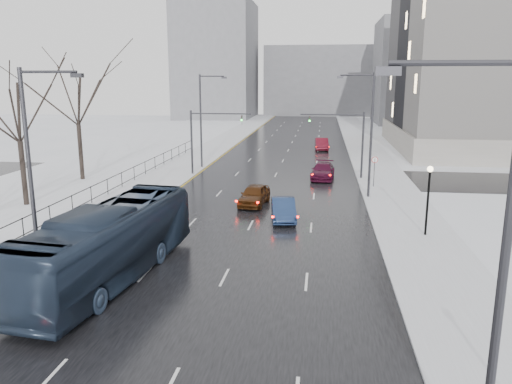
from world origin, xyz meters
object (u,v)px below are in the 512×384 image
at_px(streetlight_r_mid, 369,129).
at_px(sedan_center_near, 254,195).
at_px(tree_park_e, 83,180).
at_px(sedan_right_near, 283,209).
at_px(tree_park_d, 27,206).
at_px(sedan_right_distant, 322,144).
at_px(mast_signal_left, 202,135).
at_px(sedan_right_far, 323,171).
at_px(streetlight_l_near, 34,168).
at_px(lamppost_r_mid, 429,191).
at_px(no_uturn_sign, 375,163).
at_px(streetlight_r_near, 492,268).
at_px(bus, 109,243).
at_px(mast_signal_right, 352,137).
at_px(streetlight_l_far, 203,116).

bearing_deg(streetlight_r_mid, sedan_center_near, -158.08).
xyz_separation_m(tree_park_e, sedan_center_near, (17.70, -7.49, 0.82)).
relative_size(sedan_center_near, sedan_right_near, 1.02).
bearing_deg(tree_park_d, sedan_right_distant, 56.73).
relative_size(mast_signal_left, sedan_right_far, 1.25).
bearing_deg(sedan_center_near, streetlight_l_near, -108.59).
bearing_deg(sedan_center_near, streetlight_r_mid, 28.24).
bearing_deg(streetlight_l_near, tree_park_d, 124.53).
height_order(streetlight_l_near, sedan_center_near, streetlight_l_near).
xyz_separation_m(tree_park_e, lamppost_r_mid, (29.20, -14.00, 2.94)).
height_order(lamppost_r_mid, no_uturn_sign, lamppost_r_mid).
height_order(streetlight_r_near, lamppost_r_mid, streetlight_r_near).
bearing_deg(sedan_right_far, no_uturn_sign, -35.25).
xyz_separation_m(streetlight_l_near, mast_signal_left, (0.84, 28.00, -1.51)).
xyz_separation_m(no_uturn_sign, bus, (-14.58, -22.90, -0.45)).
relative_size(tree_park_e, mast_signal_right, 2.08).
height_order(streetlight_l_far, lamppost_r_mid, streetlight_l_far).
bearing_deg(mast_signal_left, tree_park_d, -126.80).
xyz_separation_m(streetlight_r_near, sedan_right_far, (-3.47, 37.66, -4.82)).
relative_size(streetlight_l_far, bus, 0.77).
relative_size(no_uturn_sign, sedan_center_near, 0.59).
distance_m(tree_park_e, streetlight_r_near, 43.39).
distance_m(streetlight_r_near, streetlight_l_far, 45.06).
xyz_separation_m(tree_park_d, streetlight_r_near, (25.97, -24.00, 5.62)).
bearing_deg(mast_signal_right, streetlight_l_far, 165.52).
xyz_separation_m(streetlight_l_near, sedan_right_near, (10.21, 12.69, -4.84)).
bearing_deg(streetlight_r_mid, sedan_right_near, -129.95).
distance_m(mast_signal_right, bus, 29.83).
bearing_deg(sedan_center_near, tree_park_d, -165.43).
relative_size(mast_signal_right, sedan_center_near, 1.42).
xyz_separation_m(streetlight_l_far, bus, (2.79, -30.90, -3.77)).
distance_m(tree_park_e, streetlight_r_mid, 27.25).
height_order(streetlight_r_near, streetlight_l_far, same).
height_order(tree_park_d, sedan_center_near, tree_park_d).
xyz_separation_m(streetlight_r_near, lamppost_r_mid, (2.83, 20.00, -2.67)).
bearing_deg(tree_park_d, sedan_center_near, 8.26).
bearing_deg(streetlight_l_near, sedan_right_far, 65.05).
bearing_deg(streetlight_r_mid, tree_park_d, -166.99).
xyz_separation_m(mast_signal_right, mast_signal_left, (-14.65, 0.00, 0.00)).
bearing_deg(tree_park_e, sedan_right_near, -29.20).
bearing_deg(streetlight_r_near, sedan_center_near, 108.10).
bearing_deg(bus, sedan_right_distant, 84.43).
distance_m(tree_park_e, streetlight_l_far, 14.01).
height_order(tree_park_d, sedan_right_distant, tree_park_d).
height_order(mast_signal_left, sedan_right_distant, mast_signal_left).
height_order(streetlight_r_near, streetlight_l_near, same).
bearing_deg(mast_signal_right, sedan_right_near, -109.04).
height_order(tree_park_e, no_uturn_sign, tree_park_e).
relative_size(tree_park_e, bus, 1.04).
height_order(mast_signal_left, sedan_right_near, mast_signal_left).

